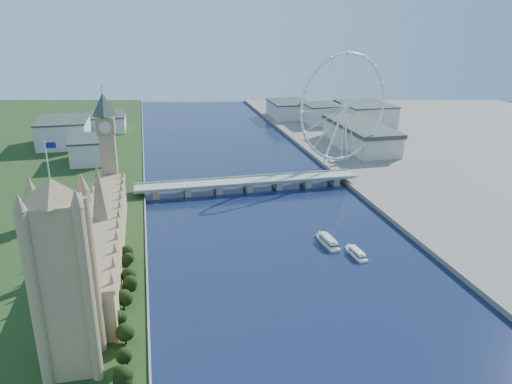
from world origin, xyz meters
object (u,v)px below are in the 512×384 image
object	(u,v)px
london_eye	(344,108)
tour_boat_near	(328,245)
victoria_tower	(63,272)
tour_boat_far	(357,256)

from	to	relation	value
london_eye	tour_boat_near	xyz separation A→B (m)	(-86.16, -192.15, -67.52)
victoria_tower	tour_boat_near	bearing A→B (deg)	32.59
london_eye	tour_boat_far	size ratio (longest dim) A/B	4.90
victoria_tower	tour_boat_near	xyz separation A→B (m)	(168.82, 107.92, -54.49)
victoria_tower	london_eye	world-z (taller)	london_eye
victoria_tower	tour_boat_far	world-z (taller)	victoria_tower
tour_boat_near	tour_boat_far	distance (m)	26.06
tour_boat_near	tour_boat_far	world-z (taller)	tour_boat_near
london_eye	tour_boat_near	distance (m)	221.14
victoria_tower	tour_boat_near	distance (m)	207.64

